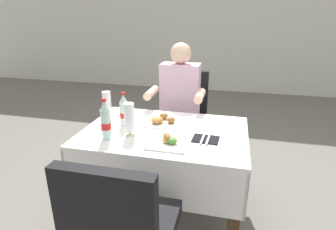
{
  "coord_description": "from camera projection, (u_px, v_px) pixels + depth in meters",
  "views": [
    {
      "loc": [
        0.31,
        -1.77,
        1.5
      ],
      "look_at": [
        -0.13,
        0.05,
        0.8
      ],
      "focal_mm": 29.21,
      "sensor_mm": 36.0,
      "label": 1
    }
  ],
  "objects": [
    {
      "name": "ground_plane",
      "position": [
        182.0,
        212.0,
        2.2
      ],
      "size": [
        11.0,
        11.0,
        0.0
      ],
      "primitive_type": "plane",
      "color": "#66605B"
    },
    {
      "name": "back_wall",
      "position": [
        221.0,
        13.0,
        5.21
      ],
      "size": [
        11.0,
        0.12,
        3.02
      ],
      "primitive_type": "cube",
      "color": "silver",
      "rests_on": "ground"
    },
    {
      "name": "main_dining_table",
      "position": [
        165.0,
        152.0,
        1.99
      ],
      "size": [
        1.15,
        0.8,
        0.72
      ],
      "color": "white",
      "rests_on": "ground"
    },
    {
      "name": "chair_far_diner_seat",
      "position": [
        184.0,
        115.0,
        2.71
      ],
      "size": [
        0.44,
        0.5,
        0.97
      ],
      "color": "black",
      "rests_on": "ground"
    },
    {
      "name": "chair_near_camera_side",
      "position": [
        124.0,
        230.0,
        1.27
      ],
      "size": [
        0.44,
        0.5,
        0.97
      ],
      "color": "black",
      "rests_on": "ground"
    },
    {
      "name": "seated_diner_far",
      "position": [
        179.0,
        103.0,
        2.57
      ],
      "size": [
        0.5,
        0.46,
        1.26
      ],
      "color": "#282D42",
      "rests_on": "ground"
    },
    {
      "name": "plate_near_camera",
      "position": [
        168.0,
        141.0,
        1.73
      ],
      "size": [
        0.25,
        0.25,
        0.07
      ],
      "color": "white",
      "rests_on": "main_dining_table"
    },
    {
      "name": "plate_far_diner",
      "position": [
        163.0,
        121.0,
        2.05
      ],
      "size": [
        0.26,
        0.26,
        0.06
      ],
      "color": "white",
      "rests_on": "main_dining_table"
    },
    {
      "name": "beer_glass_left",
      "position": [
        129.0,
        119.0,
        1.82
      ],
      "size": [
        0.07,
        0.07,
        0.23
      ],
      "color": "white",
      "rests_on": "main_dining_table"
    },
    {
      "name": "beer_glass_middle",
      "position": [
        107.0,
        106.0,
        2.06
      ],
      "size": [
        0.07,
        0.07,
        0.23
      ],
      "color": "white",
      "rests_on": "main_dining_table"
    },
    {
      "name": "cola_bottle_primary",
      "position": [
        106.0,
        122.0,
        1.76
      ],
      "size": [
        0.06,
        0.06,
        0.28
      ],
      "color": "silver",
      "rests_on": "main_dining_table"
    },
    {
      "name": "cola_bottle_secondary",
      "position": [
        124.0,
        111.0,
        1.98
      ],
      "size": [
        0.06,
        0.06,
        0.25
      ],
      "color": "silver",
      "rests_on": "main_dining_table"
    },
    {
      "name": "napkin_cutlery_set",
      "position": [
        206.0,
        139.0,
        1.79
      ],
      "size": [
        0.18,
        0.19,
        0.01
      ],
      "color": "black",
      "rests_on": "main_dining_table"
    }
  ]
}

